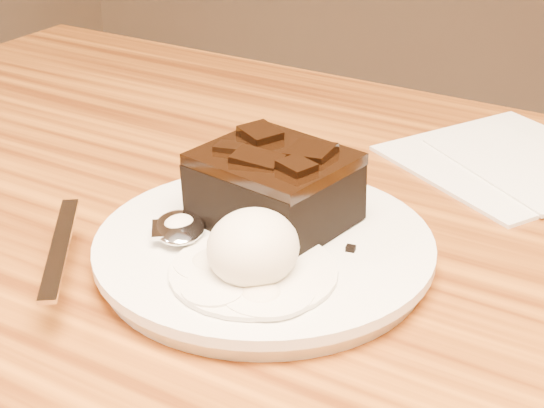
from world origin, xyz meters
The scene contains 9 objects.
plate centered at (-0.06, 0.03, 0.76)m, with size 0.22×0.22×0.02m, color silver.
brownie centered at (-0.07, 0.05, 0.79)m, with size 0.09×0.08×0.04m, color black.
ice_cream_scoop centered at (-0.05, -0.01, 0.79)m, with size 0.05×0.06×0.05m, color silver.
melt_puddle centered at (-0.05, -0.01, 0.77)m, with size 0.10×0.10×0.00m, color white.
spoon centered at (-0.11, 0.00, 0.77)m, with size 0.03×0.19×0.01m, color silver, non-canonical shape.
napkin centered at (0.03, 0.27, 0.75)m, with size 0.17×0.17×0.01m, color white.
crumb_a centered at (-0.01, 0.04, 0.77)m, with size 0.01×0.01×0.00m, color black.
crumb_b centered at (-0.06, 0.03, 0.77)m, with size 0.01×0.01×0.00m, color black.
crumb_c centered at (-0.07, 0.02, 0.77)m, with size 0.01×0.00×0.00m, color black.
Camera 1 is at (0.19, -0.38, 1.04)m, focal length 56.36 mm.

